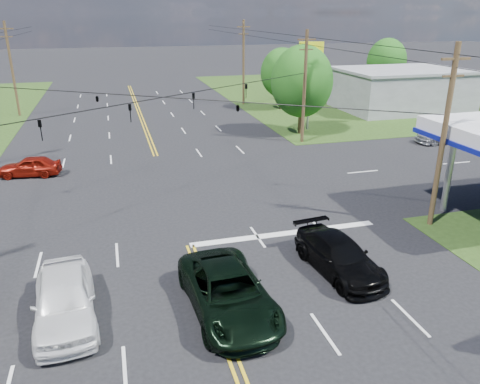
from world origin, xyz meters
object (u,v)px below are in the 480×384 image
object	(u,v)px
retail_ne	(401,91)
tree_far_r	(387,61)
tree_right_a	(302,81)
tree_right_b	(282,73)
pole_left_far	(12,68)
pickup_dkgreen	(228,292)
pickup_white	(64,299)
pole_right_far	(244,62)
suv_black	(339,256)
pole_se	(444,136)
pole_ne	(305,86)

from	to	relation	value
retail_ne	tree_far_r	xyz separation A→B (m)	(4.00, 10.00, 2.34)
tree_right_a	tree_right_b	distance (m)	12.27
pole_left_far	tree_right_a	bearing A→B (deg)	-30.65
pickup_dkgreen	pickup_white	bearing A→B (deg)	166.61
pole_right_far	pickup_dkgreen	distance (m)	43.80
tree_far_r	pole_right_far	bearing A→B (deg)	-174.56
pole_right_far	suv_black	world-z (taller)	pole_right_far
tree_right_a	tree_right_b	xyz separation A→B (m)	(2.50, 12.00, -0.65)
pickup_white	pickup_dkgreen	bearing A→B (deg)	-14.35
retail_ne	pole_left_far	world-z (taller)	pole_left_far
pole_se	tree_far_r	size ratio (longest dim) A/B	1.25
tree_right_b	retail_ne	bearing A→B (deg)	-16.50
pole_ne	tree_right_a	size ratio (longest dim) A/B	1.16
tree_right_a	pickup_dkgreen	size ratio (longest dim) A/B	1.33
retail_ne	pole_left_far	bearing A→B (deg)	169.46
pole_se	tree_right_a	world-z (taller)	pole_se
pole_left_far	tree_right_a	distance (m)	31.39
tree_right_b	pole_ne	bearing A→B (deg)	-103.13
tree_far_r	pickup_dkgreen	bearing A→B (deg)	-127.44
suv_black	pole_right_far	bearing A→B (deg)	73.60
pole_se	pickup_dkgreen	bearing A→B (deg)	-159.15
pole_left_far	tree_far_r	xyz separation A→B (m)	(47.00, 2.00, -0.62)
pickup_dkgreen	retail_ne	bearing A→B (deg)	45.62
retail_ne	pickup_white	bearing A→B (deg)	-137.31
pole_ne	pole_left_far	size ratio (longest dim) A/B	0.95
suv_black	tree_far_r	bearing A→B (deg)	49.93
tree_right_a	pole_left_far	bearing A→B (deg)	149.35
tree_far_r	tree_right_a	bearing A→B (deg)	-138.01
tree_right_a	retail_ne	bearing A→B (deg)	26.57
pole_ne	pole_left_far	world-z (taller)	pole_left_far
pole_ne	pole_right_far	world-z (taller)	pole_right_far
retail_ne	tree_right_a	world-z (taller)	tree_right_a
retail_ne	tree_right_a	xyz separation A→B (m)	(-16.00, -8.00, 2.67)
tree_far_r	pickup_white	distance (m)	58.24
pole_ne	tree_right_a	distance (m)	3.16
pole_right_far	suv_black	distance (m)	41.01
pickup_dkgreen	tree_right_b	bearing A→B (deg)	63.81
pole_right_far	pickup_white	size ratio (longest dim) A/B	1.86
tree_right_a	suv_black	distance (m)	25.80
tree_far_r	suv_black	distance (m)	50.79
suv_black	tree_right_a	bearing A→B (deg)	65.11
pole_left_far	tree_right_a	xyz separation A→B (m)	(27.00, -16.00, -0.30)
pole_ne	tree_right_b	xyz separation A→B (m)	(3.50, 15.00, -0.70)
pole_right_far	tree_right_a	world-z (taller)	pole_right_far
pole_se	tree_far_r	xyz separation A→B (m)	(21.00, 39.00, -0.37)
pole_ne	retail_ne	bearing A→B (deg)	32.91
retail_ne	pole_right_far	world-z (taller)	pole_right_far
tree_right_a	pickup_dkgreen	xyz separation A→B (m)	(-13.50, -25.76, -4.02)
tree_right_a	pickup_dkgreen	bearing A→B (deg)	-117.66
pole_left_far	pickup_dkgreen	size ratio (longest dim) A/B	1.63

